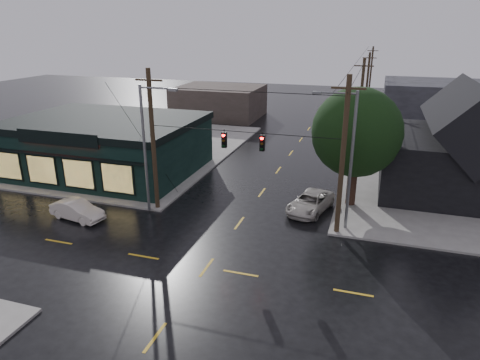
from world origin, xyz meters
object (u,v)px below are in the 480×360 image
(sedan_cream, at_px, (77,210))
(suv_silver, at_px, (310,202))
(utility_pole_nw, at_px, (158,209))
(corner_tree, at_px, (357,133))
(utility_pole_ne, at_px, (336,233))

(sedan_cream, distance_m, suv_silver, 16.51)
(utility_pole_nw, xyz_separation_m, sedan_cream, (-4.47, -3.29, 0.67))
(corner_tree, height_order, utility_pole_ne, corner_tree)
(utility_pole_ne, height_order, sedan_cream, utility_pole_ne)
(corner_tree, distance_m, utility_pole_nw, 15.44)
(corner_tree, bearing_deg, utility_pole_ne, -95.77)
(corner_tree, distance_m, sedan_cream, 20.38)
(corner_tree, height_order, suv_silver, corner_tree)
(utility_pole_nw, bearing_deg, sedan_cream, -143.62)
(utility_pole_ne, bearing_deg, suv_silver, 126.22)
(sedan_cream, relative_size, suv_silver, 0.83)
(utility_pole_nw, height_order, sedan_cream, utility_pole_nw)
(utility_pole_nw, relative_size, sedan_cream, 2.51)
(corner_tree, bearing_deg, sedan_cream, -155.37)
(utility_pole_nw, distance_m, suv_silver, 11.23)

